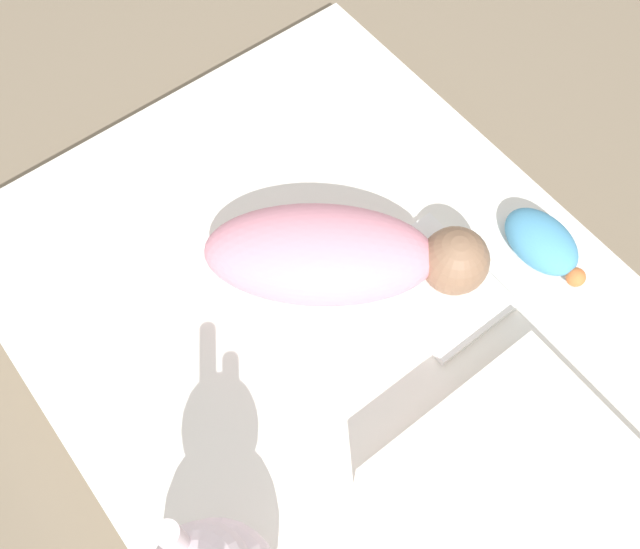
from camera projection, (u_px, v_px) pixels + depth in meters
ground_plane at (320, 330)px, 1.57m from camera, size 12.00×12.00×0.00m
bed_mattress at (320, 316)px, 1.51m from camera, size 1.24×1.06×0.14m
burp_cloth at (436, 286)px, 1.45m from camera, size 0.26×0.20×0.02m
swaddled_baby at (339, 255)px, 1.41m from camera, size 0.45×0.50×0.15m
pillow at (517, 490)px, 1.23m from camera, size 0.36×0.40×0.10m
turtle_plush at (542, 243)px, 1.46m from camera, size 0.20×0.11×0.08m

